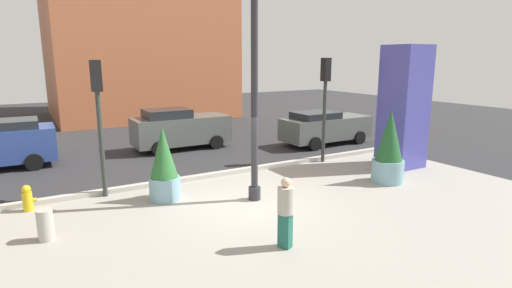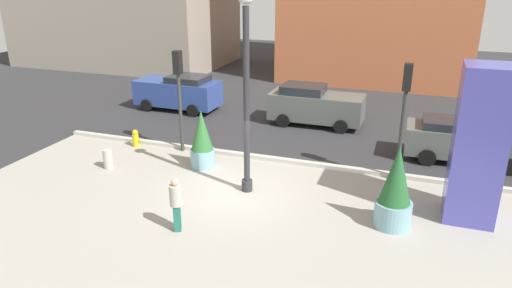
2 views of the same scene
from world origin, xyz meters
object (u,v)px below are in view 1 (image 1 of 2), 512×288
Objects in this scene: art_pillar_blue at (404,107)px; concrete_bollard at (45,225)px; potted_plant_near_left at (164,166)px; traffic_light_far_side at (98,106)px; lamp_post at (254,96)px; potted_plant_by_pillar at (389,150)px; fire_hydrant at (27,198)px; car_intersection at (325,127)px; pedestrian_by_curb at (285,209)px; traffic_light_corner at (325,92)px; car_curb_east at (180,129)px.

art_pillar_blue reaches higher than concrete_bollard.
traffic_light_far_side is at bearing 141.08° from potted_plant_near_left.
concrete_bollard is (-5.56, 0.04, -2.72)m from lamp_post.
concrete_bollard is 0.18× the size of traffic_light_far_side.
potted_plant_by_pillar is at bearing -16.78° from potted_plant_near_left.
potted_plant_near_left is (-2.30, 1.37, -2.05)m from lamp_post.
fire_hydrant is at bearing 158.09° from lamp_post.
lamp_post is 6.89m from fire_hydrant.
concrete_bollard is at bearing 179.54° from lamp_post.
lamp_post is 9.04m from car_intersection.
lamp_post is 8.46× the size of fire_hydrant.
fire_hydrant is at bearing 97.68° from concrete_bollard.
art_pillar_blue is at bearing -91.84° from car_intersection.
car_intersection is at bearing 13.74° from traffic_light_far_side.
pedestrian_by_curb is (2.82, -5.63, -1.89)m from traffic_light_far_side.
traffic_light_far_side is at bearing -166.26° from car_intersection.
lamp_post is 1.55× the size of traffic_light_far_side.
lamp_post is 4.60m from traffic_light_far_side.
traffic_light_corner reaches higher than fire_hydrant.
car_curb_east is (-4.26, 8.59, -0.19)m from potted_plant_by_pillar.
lamp_post is 1.38× the size of car_intersection.
concrete_bollard is (-3.26, -1.33, -0.66)m from potted_plant_near_left.
car_intersection is at bearing 45.97° from pedestrian_by_curb.
art_pillar_blue reaches higher than car_intersection.
lamp_post is 2.55× the size of potted_plant_by_pillar.
art_pillar_blue is 6.19× the size of fire_hydrant.
potted_plant_by_pillar is 9.36m from traffic_light_far_side.
potted_plant_near_left reaches higher than concrete_bollard.
art_pillar_blue is at bearing 4.13° from lamp_post.
car_curb_east is 2.69× the size of pedestrian_by_curb.
fire_hydrant is at bearing 132.08° from pedestrian_by_curb.
potted_plant_near_left is 1.36× the size of pedestrian_by_curb.
art_pillar_blue is at bearing 2.08° from concrete_bollard.
traffic_light_corner reaches higher than potted_plant_near_left.
traffic_light_corner is 2.55× the size of pedestrian_by_curb.
art_pillar_blue reaches higher than traffic_light_far_side.
lamp_post is at bearing -34.19° from traffic_light_far_side.
potted_plant_by_pillar is at bearing -88.41° from traffic_light_corner.
fire_hydrant is 0.16× the size of car_intersection.
traffic_light_corner is at bearing 9.47° from potted_plant_near_left.
lamp_post reaches higher than pedestrian_by_curb.
potted_plant_near_left is 3.77m from fire_hydrant.
car_curb_east is (0.52, 7.83, -2.14)m from lamp_post.
lamp_post reaches higher than car_curb_east.
pedestrian_by_curb is at bearing -155.67° from art_pillar_blue.
traffic_light_corner is 4.07m from car_intersection.
concrete_bollard is 5.55m from pedestrian_by_curb.
art_pillar_blue reaches higher than car_curb_east.
lamp_post reaches higher than concrete_bollard.
car_curb_east is at bearing 116.38° from potted_plant_by_pillar.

